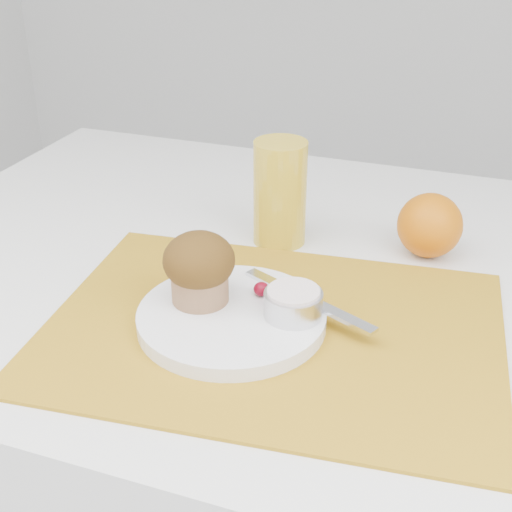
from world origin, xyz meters
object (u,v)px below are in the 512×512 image
(table, at_px, (309,484))
(juice_glass, at_px, (280,193))
(orange, at_px, (430,225))
(plate, at_px, (232,318))
(muffin, at_px, (199,267))

(table, bearing_deg, juice_glass, 140.39)
(table, relative_size, orange, 14.13)
(plate, xyz_separation_m, juice_glass, (-0.02, 0.22, 0.06))
(table, xyz_separation_m, plate, (-0.06, -0.16, 0.39))
(plate, relative_size, muffin, 2.55)
(plate, bearing_deg, table, 70.01)
(table, bearing_deg, muffin, -124.05)
(table, distance_m, orange, 0.44)
(plate, relative_size, juice_glass, 1.47)
(table, relative_size, muffin, 14.59)
(plate, bearing_deg, muffin, 165.01)
(orange, xyz_separation_m, juice_glass, (-0.20, -0.03, 0.03))
(orange, xyz_separation_m, muffin, (-0.22, -0.24, 0.02))
(muffin, bearing_deg, table, 55.95)
(orange, bearing_deg, muffin, -132.96)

